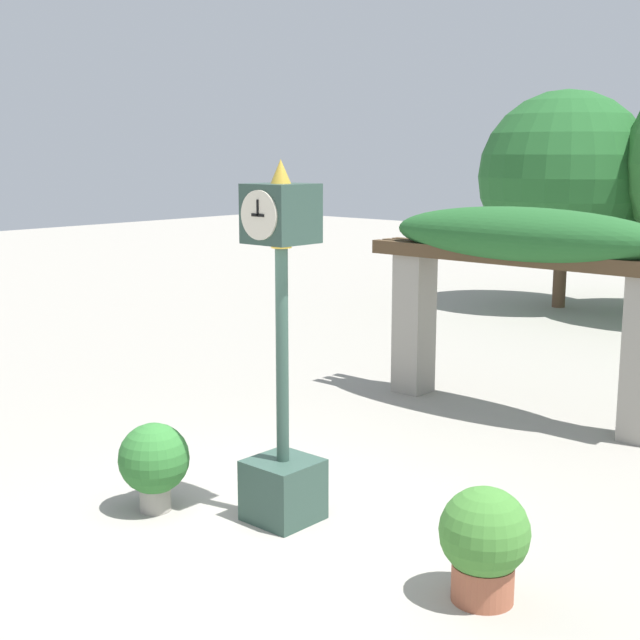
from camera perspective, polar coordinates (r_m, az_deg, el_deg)
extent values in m
plane|color=gray|center=(8.22, -4.41, -12.99)|extent=(60.00, 60.00, 0.00)
cube|color=#2D473D|center=(8.24, -2.37, -10.80)|extent=(0.58, 0.58, 0.56)
cylinder|color=#2D473D|center=(7.87, -2.44, -2.34)|extent=(0.11, 0.11, 1.92)
cylinder|color=gold|center=(7.71, -2.49, 4.78)|extent=(0.18, 0.18, 0.04)
cube|color=#2D473D|center=(7.68, -2.51, 6.82)|extent=(0.51, 0.51, 0.51)
cylinder|color=beige|center=(7.50, -3.94, 6.71)|extent=(0.42, 0.02, 0.42)
cylinder|color=beige|center=(7.87, -1.15, 6.92)|extent=(0.42, 0.02, 0.42)
cube|color=black|center=(7.49, -4.01, 6.70)|extent=(0.15, 0.01, 0.02)
cube|color=black|center=(7.48, -4.02, 7.18)|extent=(0.02, 0.01, 0.13)
cone|color=gold|center=(7.67, -2.53, 9.49)|extent=(0.18, 0.18, 0.21)
cube|color=gray|center=(12.38, 6.03, -0.23)|extent=(0.44, 0.44, 1.94)
cube|color=#4C3823|center=(11.16, 12.29, 3.89)|extent=(4.31, 0.14, 0.18)
cube|color=#4C3823|center=(11.35, 12.85, 3.97)|extent=(4.31, 0.14, 0.18)
cube|color=#4C3823|center=(11.54, 13.38, 4.06)|extent=(4.31, 0.14, 0.18)
ellipsoid|color=#235B28|center=(11.33, 12.90, 5.30)|extent=(3.77, 1.04, 0.70)
cylinder|color=gray|center=(8.61, -10.50, -11.08)|extent=(0.29, 0.29, 0.26)
sphere|color=#2D6B2D|center=(8.48, -10.58, -8.70)|extent=(0.66, 0.66, 0.66)
cylinder|color=#9E563D|center=(7.02, 10.37, -16.18)|extent=(0.47, 0.47, 0.29)
sphere|color=#427F33|center=(6.85, 10.48, -13.20)|extent=(0.68, 0.68, 0.68)
cylinder|color=brown|center=(19.87, 15.11, 2.98)|extent=(0.28, 0.28, 1.52)
sphere|color=#235B28|center=(19.71, 15.39, 8.83)|extent=(3.61, 3.61, 3.61)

